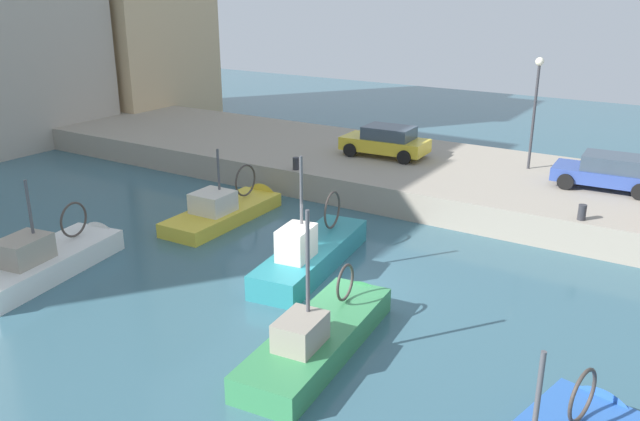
{
  "coord_description": "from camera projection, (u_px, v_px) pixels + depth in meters",
  "views": [
    {
      "loc": [
        -15.52,
        -9.71,
        9.04
      ],
      "look_at": [
        3.32,
        2.2,
        1.2
      ],
      "focal_mm": 36.71,
      "sensor_mm": 36.0,
      "label": 1
    }
  ],
  "objects": [
    {
      "name": "quay_wall",
      "position": [
        459.0,
        181.0,
        29.24
      ],
      "size": [
        9.0,
        56.0,
        1.2
      ],
      "primitive_type": "cube",
      "color": "#9E9384",
      "rests_on": "ground"
    },
    {
      "name": "fishing_boat_teal",
      "position": [
        315.0,
        261.0,
        22.02
      ],
      "size": [
        6.97,
        2.46,
        4.81
      ],
      "color": "teal",
      "rests_on": "ground"
    },
    {
      "name": "parked_car_yellow",
      "position": [
        386.0,
        141.0,
        30.72
      ],
      "size": [
        2.17,
        4.1,
        1.44
      ],
      "color": "gold",
      "rests_on": "quay_wall"
    },
    {
      "name": "fishing_boat_green",
      "position": [
        324.0,
        342.0,
        17.14
      ],
      "size": [
        6.79,
        2.3,
        4.83
      ],
      "color": "#388951",
      "rests_on": "ground"
    },
    {
      "name": "fishing_boat_white",
      "position": [
        53.0,
        266.0,
        21.65
      ],
      "size": [
        6.53,
        2.9,
        4.17
      ],
      "color": "white",
      "rests_on": "ground"
    },
    {
      "name": "mooring_bollard_mid",
      "position": [
        296.0,
        164.0,
        28.67
      ],
      "size": [
        0.28,
        0.28,
        0.55
      ],
      "primitive_type": "cylinder",
      "color": "#2D2D33",
      "rests_on": "quay_wall"
    },
    {
      "name": "mooring_bollard_south",
      "position": [
        582.0,
        212.0,
        22.62
      ],
      "size": [
        0.28,
        0.28,
        0.55
      ],
      "primitive_type": "cylinder",
      "color": "#2D2D33",
      "rests_on": "quay_wall"
    },
    {
      "name": "quay_streetlamp",
      "position": [
        536.0,
        95.0,
        27.85
      ],
      "size": [
        0.36,
        0.36,
        4.83
      ],
      "color": "#38383D",
      "rests_on": "quay_wall"
    },
    {
      "name": "parked_car_blue",
      "position": [
        608.0,
        172.0,
        25.89
      ],
      "size": [
        2.19,
        4.07,
        1.39
      ],
      "color": "#334C9E",
      "rests_on": "quay_wall"
    },
    {
      "name": "fishing_boat_yellow",
      "position": [
        230.0,
        214.0,
        26.42
      ],
      "size": [
        6.32,
        2.17,
        3.82
      ],
      "color": "gold",
      "rests_on": "ground"
    },
    {
      "name": "water_surface",
      "position": [
        323.0,
        289.0,
        20.27
      ],
      "size": [
        80.0,
        80.0,
        0.0
      ],
      "primitive_type": "plane",
      "color": "#386070",
      "rests_on": "ground"
    }
  ]
}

